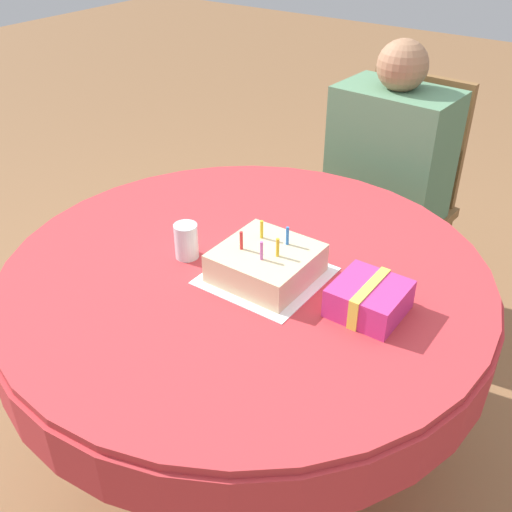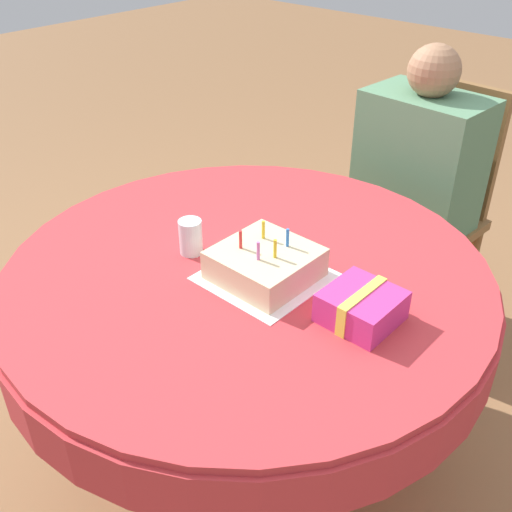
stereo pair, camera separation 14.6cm
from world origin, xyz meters
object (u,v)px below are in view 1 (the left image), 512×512
chair (394,194)px  birthday_cake (266,263)px  drinking_glass (186,241)px  gift_box (369,299)px  person (387,164)px

chair → birthday_cake: chair is taller
chair → drinking_glass: (-0.13, -1.04, 0.26)m
birthday_cake → gift_box: bearing=3.7°
gift_box → drinking_glass: bearing=-172.7°
person → birthday_cake: size_ratio=4.98×
birthday_cake → gift_box: size_ratio=1.38×
chair → drinking_glass: 1.08m
person → drinking_glass: size_ratio=11.77×
birthday_cake → person: bearing=95.7°
chair → person: person is taller
chair → birthday_cake: bearing=-81.9°
person → birthday_cake: 0.90m
birthday_cake → drinking_glass: 0.22m
drinking_glass → birthday_cake: bearing=11.6°
gift_box → birthday_cake: bearing=-176.3°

